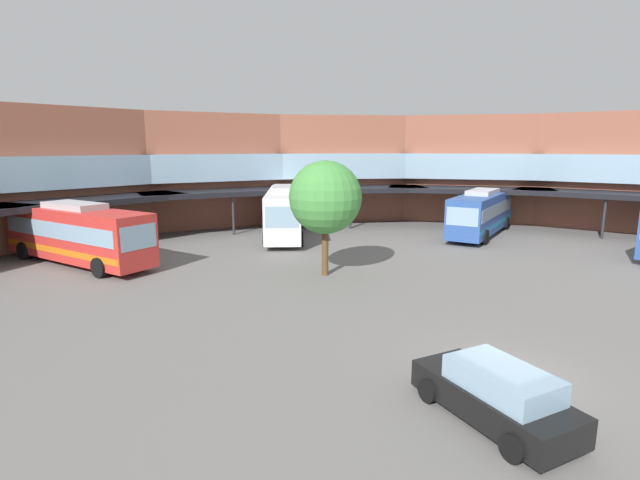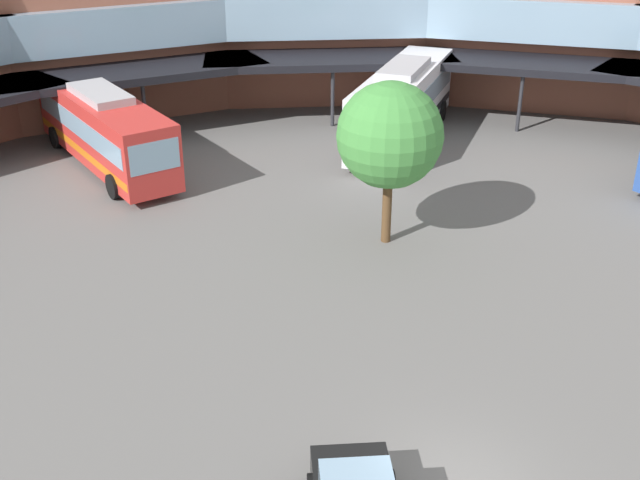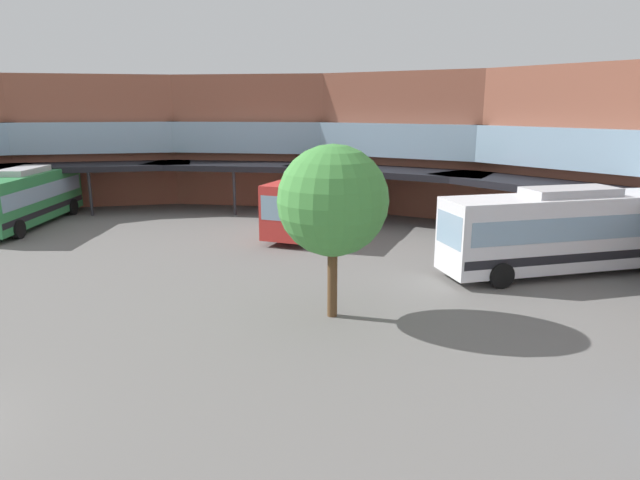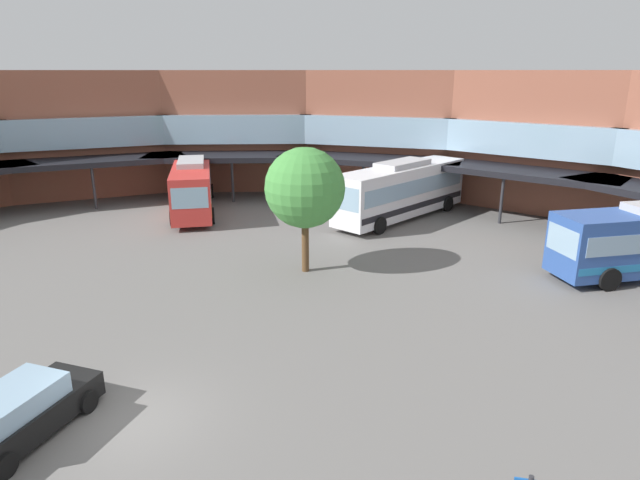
{
  "view_description": "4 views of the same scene",
  "coord_description": "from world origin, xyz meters",
  "px_view_note": "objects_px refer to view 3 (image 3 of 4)",
  "views": [
    {
      "loc": [
        -11.68,
        -9.52,
        6.96
      ],
      "look_at": [
        -1.74,
        9.34,
        2.82
      ],
      "focal_mm": 27.23,
      "sensor_mm": 36.0,
      "label": 1
    },
    {
      "loc": [
        -4.34,
        -13.69,
        13.52
      ],
      "look_at": [
        -2.23,
        10.02,
        1.71
      ],
      "focal_mm": 44.21,
      "sensor_mm": 36.0,
      "label": 2
    },
    {
      "loc": [
        14.9,
        0.72,
        7.5
      ],
      "look_at": [
        -0.78,
        13.72,
        2.51
      ],
      "focal_mm": 30.98,
      "sensor_mm": 36.0,
      "label": 3
    },
    {
      "loc": [
        9.37,
        -11.09,
        9.68
      ],
      "look_at": [
        1.25,
        13.51,
        1.59
      ],
      "focal_mm": 30.57,
      "sensor_mm": 36.0,
      "label": 4
    }
  ],
  "objects_px": {
    "bus_1": "(566,230)",
    "bus_3": "(319,198)",
    "plaza_tree": "(333,201)",
    "bus_2": "(26,197)"
  },
  "relations": [
    {
      "from": "bus_1",
      "to": "bus_3",
      "type": "height_order",
      "value": "bus_1"
    },
    {
      "from": "bus_1",
      "to": "plaza_tree",
      "type": "distance_m",
      "value": 12.14
    },
    {
      "from": "plaza_tree",
      "to": "bus_1",
      "type": "bearing_deg",
      "value": 76.89
    },
    {
      "from": "bus_2",
      "to": "bus_3",
      "type": "xyz_separation_m",
      "value": [
        12.28,
        13.88,
        0.0
      ]
    },
    {
      "from": "bus_3",
      "to": "bus_1",
      "type": "bearing_deg",
      "value": 70.14
    },
    {
      "from": "bus_2",
      "to": "plaza_tree",
      "type": "bearing_deg",
      "value": 50.68
    },
    {
      "from": "bus_1",
      "to": "plaza_tree",
      "type": "bearing_deg",
      "value": 12.34
    },
    {
      "from": "bus_2",
      "to": "plaza_tree",
      "type": "height_order",
      "value": "plaza_tree"
    },
    {
      "from": "bus_1",
      "to": "bus_2",
      "type": "height_order",
      "value": "bus_1"
    },
    {
      "from": "bus_1",
      "to": "plaza_tree",
      "type": "relative_size",
      "value": 1.86
    }
  ]
}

